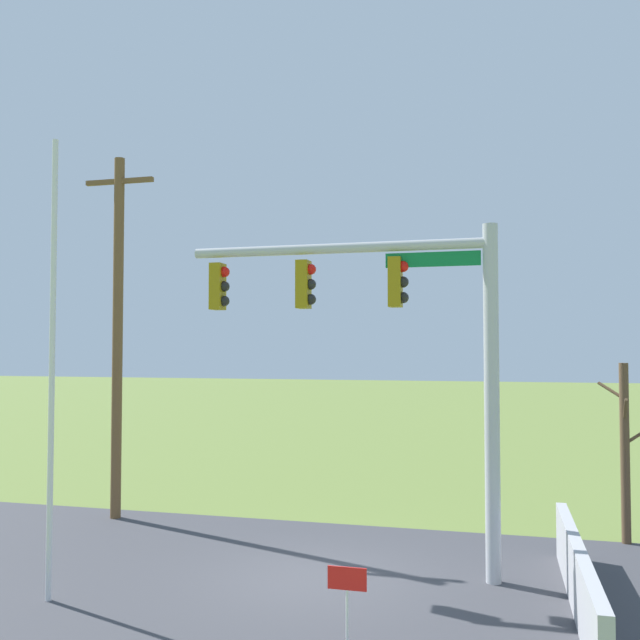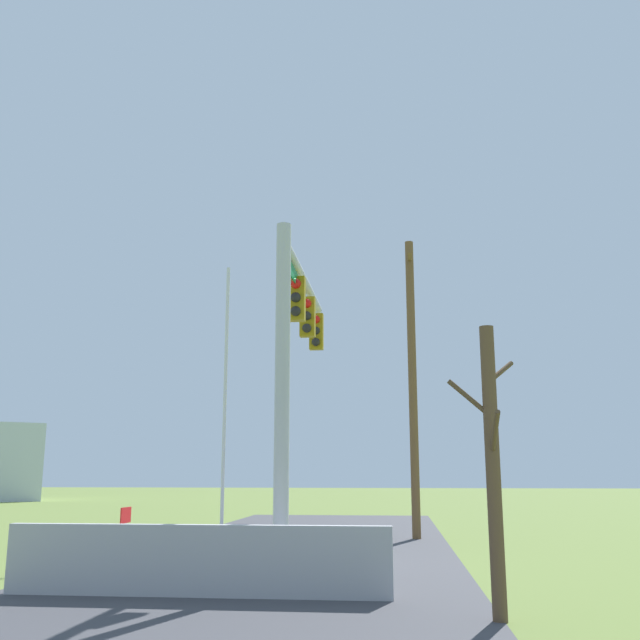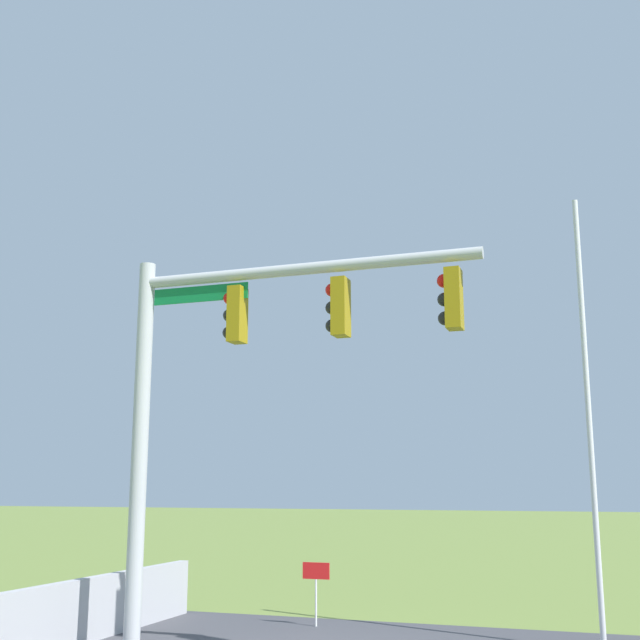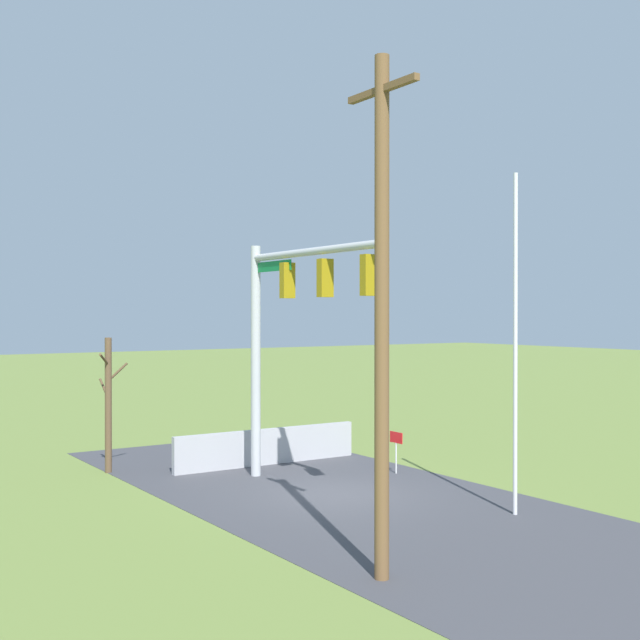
% 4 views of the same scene
% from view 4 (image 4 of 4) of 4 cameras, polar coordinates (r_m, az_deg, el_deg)
% --- Properties ---
extents(ground_plane, '(160.00, 160.00, 0.00)m').
position_cam_4_polar(ground_plane, '(21.77, 1.06, -11.96)').
color(ground_plane, olive).
extents(road_surface, '(28.00, 8.00, 0.01)m').
position_cam_4_polar(road_surface, '(18.69, 8.22, -14.03)').
color(road_surface, '#3D3D42').
rests_on(road_surface, ground_plane).
extents(sidewalk_corner, '(6.00, 6.00, 0.01)m').
position_cam_4_polar(sidewalk_corner, '(25.03, -5.59, -10.31)').
color(sidewalk_corner, '#B7B5AD').
rests_on(sidewalk_corner, ground_plane).
extents(retaining_fence, '(0.20, 6.25, 1.11)m').
position_cam_4_polar(retaining_fence, '(25.77, -3.67, -8.75)').
color(retaining_fence, '#A8A8AD').
rests_on(retaining_fence, ground_plane).
extents(signal_mast, '(6.09, 0.38, 6.62)m').
position_cam_4_polar(signal_mast, '(22.18, -2.31, 0.44)').
color(signal_mast, '#B2B5BA').
rests_on(signal_mast, ground_plane).
extents(flagpole, '(0.10, 0.10, 7.94)m').
position_cam_4_polar(flagpole, '(19.61, 13.37, -1.63)').
color(flagpole, silver).
rests_on(flagpole, ground_plane).
extents(utility_pole, '(1.90, 0.26, 9.20)m').
position_cam_4_polar(utility_pole, '(14.47, 4.30, 0.81)').
color(utility_pole, brown).
rests_on(utility_pole, ground_plane).
extents(bare_tree, '(1.27, 1.02, 3.97)m').
position_cam_4_polar(bare_tree, '(25.06, -14.44, -5.59)').
color(bare_tree, brown).
rests_on(bare_tree, ground_plane).
extents(open_sign, '(0.56, 0.04, 1.22)m').
position_cam_4_polar(open_sign, '(24.36, 5.29, -8.45)').
color(open_sign, silver).
rests_on(open_sign, ground_plane).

